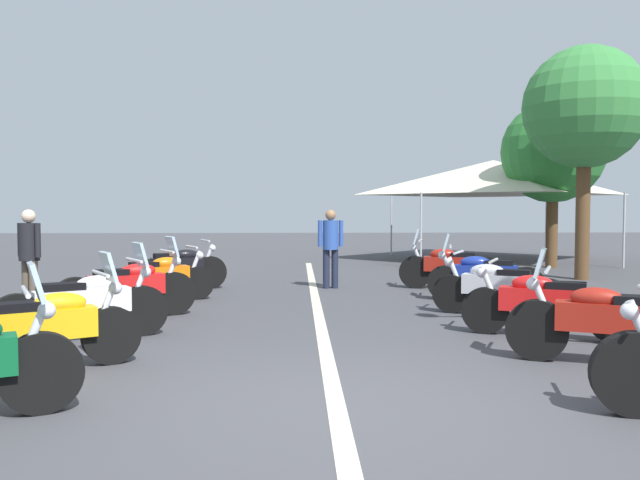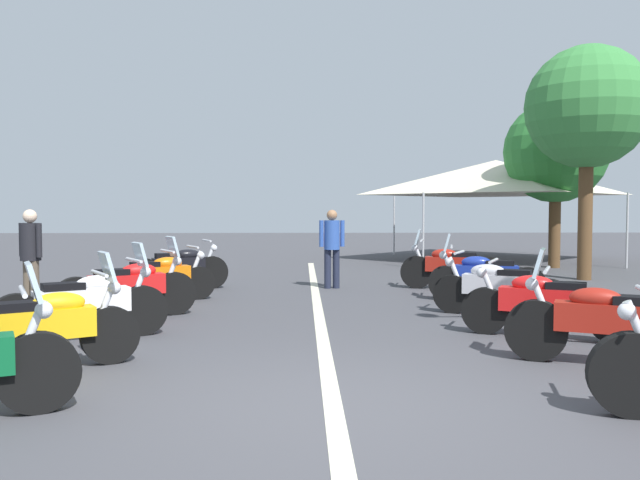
% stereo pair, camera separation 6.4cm
% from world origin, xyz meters
% --- Properties ---
extents(ground_plane, '(80.00, 80.00, 0.00)m').
position_xyz_m(ground_plane, '(0.00, 0.00, 0.00)').
color(ground_plane, '#424247').
extents(lane_centre_stripe, '(19.76, 0.16, 0.01)m').
position_xyz_m(lane_centre_stripe, '(4.58, 0.00, 0.00)').
color(lane_centre_stripe, beige).
rests_on(lane_centre_stripe, ground_plane).
extents(motorcycle_left_row_1, '(1.14, 1.79, 1.19)m').
position_xyz_m(motorcycle_left_row_1, '(1.32, 2.86, 0.46)').
color(motorcycle_left_row_1, black).
rests_on(motorcycle_left_row_1, ground_plane).
extents(motorcycle_left_row_2, '(1.22, 1.91, 1.21)m').
position_xyz_m(motorcycle_left_row_2, '(2.83, 2.95, 0.47)').
color(motorcycle_left_row_2, black).
rests_on(motorcycle_left_row_2, ground_plane).
extents(motorcycle_left_row_3, '(1.17, 1.91, 1.22)m').
position_xyz_m(motorcycle_left_row_3, '(4.51, 2.85, 0.48)').
color(motorcycle_left_row_3, black).
rests_on(motorcycle_left_row_3, ground_plane).
extents(motorcycle_left_row_4, '(1.12, 1.92, 0.98)m').
position_xyz_m(motorcycle_left_row_4, '(6.25, 2.79, 0.45)').
color(motorcycle_left_row_4, black).
rests_on(motorcycle_left_row_4, ground_plane).
extents(motorcycle_left_row_5, '(0.99, 1.93, 1.01)m').
position_xyz_m(motorcycle_left_row_5, '(7.96, 2.74, 0.47)').
color(motorcycle_left_row_5, black).
rests_on(motorcycle_left_row_5, ground_plane).
extents(motorcycle_right_row_1, '(1.08, 2.06, 1.22)m').
position_xyz_m(motorcycle_right_row_1, '(1.36, -2.94, 0.47)').
color(motorcycle_right_row_1, black).
rests_on(motorcycle_right_row_1, ground_plane).
extents(motorcycle_right_row_2, '(1.09, 2.01, 0.99)m').
position_xyz_m(motorcycle_right_row_2, '(2.87, -2.83, 0.45)').
color(motorcycle_right_row_2, black).
rests_on(motorcycle_right_row_2, ground_plane).
extents(motorcycle_right_row_3, '(1.07, 1.91, 0.98)m').
position_xyz_m(motorcycle_right_row_3, '(4.59, -2.75, 0.45)').
color(motorcycle_right_row_3, black).
rests_on(motorcycle_right_row_3, ground_plane).
extents(motorcycle_right_row_4, '(0.81, 2.04, 1.20)m').
position_xyz_m(motorcycle_right_row_4, '(6.23, -3.00, 0.46)').
color(motorcycle_right_row_4, black).
rests_on(motorcycle_right_row_4, ground_plane).
extents(motorcycle_right_row_5, '(0.86, 2.11, 1.23)m').
position_xyz_m(motorcycle_right_row_5, '(7.93, -2.80, 0.48)').
color(motorcycle_right_row_5, black).
rests_on(motorcycle_right_row_5, ground_plane).
extents(bystander_0, '(0.33, 0.46, 1.64)m').
position_xyz_m(bystander_0, '(5.35, 4.65, 0.96)').
color(bystander_0, brown).
rests_on(bystander_0, ground_plane).
extents(bystander_1, '(0.32, 0.53, 1.63)m').
position_xyz_m(bystander_1, '(8.16, -0.36, 0.95)').
color(bystander_1, '#1E2338').
rests_on(bystander_1, ground_plane).
extents(roadside_tree_0, '(2.81, 2.81, 5.39)m').
position_xyz_m(roadside_tree_0, '(9.62, -6.29, 3.95)').
color(roadside_tree_0, brown).
rests_on(roadside_tree_0, ground_plane).
extents(roadside_tree_1, '(2.85, 2.85, 4.67)m').
position_xyz_m(roadside_tree_1, '(12.73, -6.80, 3.23)').
color(roadside_tree_1, brown).
rests_on(roadside_tree_1, ground_plane).
extents(event_tent, '(6.30, 6.30, 3.20)m').
position_xyz_m(event_tent, '(15.30, -5.89, 2.65)').
color(event_tent, beige).
rests_on(event_tent, ground_plane).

